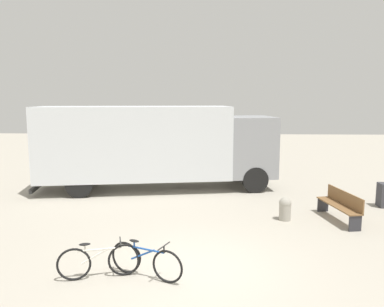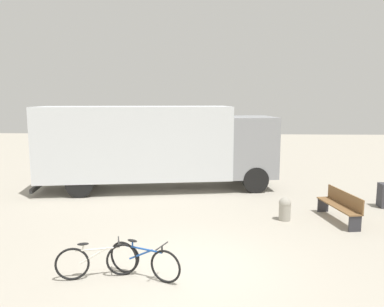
# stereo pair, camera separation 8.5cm
# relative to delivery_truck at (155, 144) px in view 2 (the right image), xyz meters

# --- Properties ---
(ground_plane) EXTENTS (60.00, 60.00, 0.00)m
(ground_plane) POSITION_rel_delivery_truck_xyz_m (1.67, -6.90, -1.78)
(ground_plane) COLOR #A8A091
(delivery_truck) EXTENTS (9.21, 3.53, 3.20)m
(delivery_truck) POSITION_rel_delivery_truck_xyz_m (0.00, 0.00, 0.00)
(delivery_truck) COLOR silver
(delivery_truck) RESTS_ON ground
(park_bench) EXTENTS (0.71, 1.93, 0.86)m
(park_bench) POSITION_rel_delivery_truck_xyz_m (5.83, -3.63, -1.30)
(park_bench) COLOR brown
(park_bench) RESTS_ON ground
(bicycle_near) EXTENTS (1.57, 0.55, 0.74)m
(bicycle_near) POSITION_rel_delivery_truck_xyz_m (-0.12, -7.35, -1.43)
(bicycle_near) COLOR black
(bicycle_near) RESTS_ON ground
(bicycle_middle) EXTENTS (1.50, 0.71, 0.74)m
(bicycle_middle) POSITION_rel_delivery_truck_xyz_m (0.78, -7.31, -1.43)
(bicycle_middle) COLOR black
(bicycle_middle) RESTS_ON ground
(bollard_near_bench) EXTENTS (0.35, 0.35, 0.68)m
(bollard_near_bench) POSITION_rel_delivery_truck_xyz_m (4.24, -3.64, -1.42)
(bollard_near_bench) COLOR #9E998C
(bollard_near_bench) RESTS_ON ground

